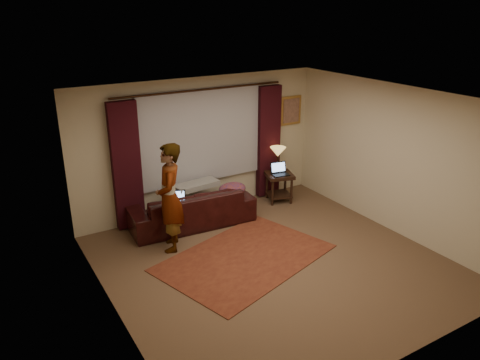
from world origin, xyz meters
name	(u,v)px	position (x,y,z in m)	size (l,w,h in m)	color
floor	(274,264)	(0.00, 0.00, -0.01)	(5.00, 5.00, 0.01)	brown
ceiling	(279,100)	(0.00, 0.00, 2.60)	(5.00, 5.00, 0.02)	silver
wall_back	(200,146)	(0.00, 2.50, 1.30)	(5.00, 0.02, 2.60)	beige
wall_front	(413,262)	(0.00, -2.50, 1.30)	(5.00, 0.02, 2.60)	beige
wall_left	(109,226)	(-2.50, 0.00, 1.30)	(0.02, 5.00, 2.60)	beige
wall_right	(394,160)	(2.50, 0.00, 1.30)	(0.02, 5.00, 2.60)	beige
sheer_curtain	(202,136)	(0.00, 2.44, 1.50)	(2.50, 0.05, 1.80)	#A2A2AA
drape_left	(126,166)	(-1.50, 2.39, 1.18)	(0.50, 0.14, 2.30)	black
drape_right	(268,142)	(1.50, 2.39, 1.18)	(0.50, 0.14, 2.30)	black
curtain_rod	(201,90)	(0.00, 2.39, 2.38)	(0.04, 0.04, 3.40)	black
picture_frame	(291,110)	(2.10, 2.47, 1.75)	(0.50, 0.04, 0.60)	#B9873E
sofa	(191,201)	(-0.50, 1.94, 0.46)	(2.28, 0.99, 0.92)	black
throw_blanket	(196,173)	(-0.30, 2.12, 0.93)	(0.85, 0.34, 0.10)	gray
clothing_pile	(232,189)	(0.30, 1.81, 0.57)	(0.54, 0.41, 0.23)	brown
laptop_sofa	(175,201)	(-0.86, 1.83, 0.59)	(0.37, 0.40, 0.27)	black
area_rug	(245,258)	(-0.30, 0.37, 0.01)	(2.67, 1.78, 0.01)	maroon
end_table	(279,187)	(1.52, 2.00, 0.30)	(0.52, 0.52, 0.60)	black
tiffany_lamp	(278,159)	(1.57, 2.14, 0.86)	(0.32, 0.32, 0.52)	olive
laptop_table	(281,169)	(1.49, 1.93, 0.72)	(0.33, 0.36, 0.24)	black
person	(170,198)	(-1.16, 1.30, 0.91)	(0.53, 0.53, 1.82)	gray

